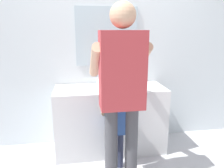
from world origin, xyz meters
TOP-DOWN VIEW (x-y plane):
  - ground_plane at (0.00, 0.00)m, footprint 14.00×14.00m
  - back_wall at (0.00, 0.62)m, footprint 4.40×0.10m
  - vanity_cabinet at (0.00, 0.30)m, footprint 1.34×0.54m
  - sink_basin at (0.00, 0.28)m, footprint 0.33×0.33m
  - faucet at (0.00, 0.48)m, footprint 0.18×0.14m
  - toothbrush_cup at (0.34, 0.26)m, footprint 0.07×0.07m
  - child_toddler at (0.00, -0.10)m, footprint 0.28×0.28m
  - adult_parent at (0.01, -0.34)m, footprint 0.54×0.57m

SIDE VIEW (x-z plane):
  - ground_plane at x=0.00m, z-range 0.00..0.00m
  - vanity_cabinet at x=0.00m, z-range 0.00..0.82m
  - child_toddler at x=0.00m, z-range 0.09..1.00m
  - toothbrush_cup at x=0.34m, z-range 0.77..0.98m
  - sink_basin at x=0.00m, z-range 0.82..0.93m
  - faucet at x=0.00m, z-range 0.81..0.99m
  - adult_parent at x=0.01m, z-range 0.18..1.92m
  - back_wall at x=0.00m, z-range 0.00..2.70m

